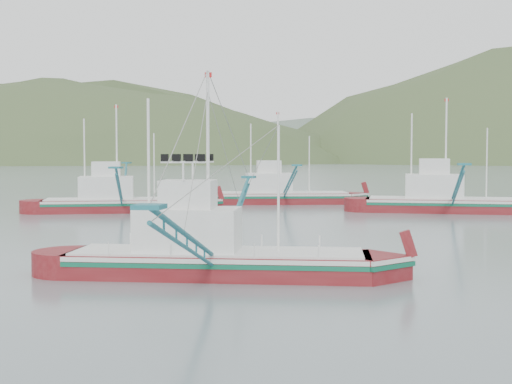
# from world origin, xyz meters

# --- Properties ---
(ground) EXTENTS (1200.00, 1200.00, 0.00)m
(ground) POSITION_xyz_m (0.00, 0.00, 0.00)
(ground) COLOR slate
(ground) RESTS_ON ground
(main_boat) EXTENTS (13.07, 23.37, 9.46)m
(main_boat) POSITION_xyz_m (-0.58, -1.94, 1.35)
(main_boat) COLOR maroon
(main_boat) RESTS_ON ground
(bg_boat_far) EXTENTS (14.59, 25.21, 10.35)m
(bg_boat_far) POSITION_xyz_m (-3.14, 42.09, 1.84)
(bg_boat_far) COLOR maroon
(bg_boat_far) RESTS_ON ground
(bg_boat_right) EXTENTS (15.15, 27.16, 10.99)m
(bg_boat_right) POSITION_xyz_m (12.95, 33.72, 1.51)
(bg_boat_right) COLOR maroon
(bg_boat_right) RESTS_ON ground
(bg_boat_left) EXTENTS (14.61, 24.91, 10.36)m
(bg_boat_left) POSITION_xyz_m (-16.02, 29.50, 1.99)
(bg_boat_left) COLOR maroon
(bg_boat_left) RESTS_ON ground
(headland_left) EXTENTS (448.00, 308.00, 210.00)m
(headland_left) POSITION_xyz_m (-180.00, 360.00, 0.00)
(headland_left) COLOR #3D5029
(headland_left) RESTS_ON ground
(ridge_distant) EXTENTS (960.00, 400.00, 240.00)m
(ridge_distant) POSITION_xyz_m (30.00, 560.00, 0.00)
(ridge_distant) COLOR slate
(ridge_distant) RESTS_ON ground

